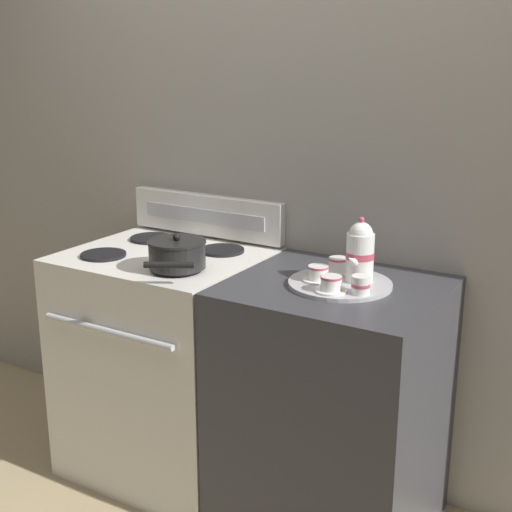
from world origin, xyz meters
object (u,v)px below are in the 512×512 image
teapot (360,252)px  teacup_right (338,265)px  teacup_front (318,273)px  saucepan (177,254)px  teacup_left (331,284)px  creamer_jug (361,285)px  serving_tray (340,284)px  stove (168,363)px

teapot → teacup_right: (-0.10, 0.05, -0.08)m
teacup_right → teacup_front: (-0.02, -0.12, 0.00)m
saucepan → teacup_left: bearing=4.1°
creamer_jug → teacup_front: bearing=163.6°
teacup_front → teacup_left: bearing=-42.6°
serving_tray → teacup_front: 0.08m
serving_tray → teacup_right: 0.12m
teapot → teacup_front: size_ratio=2.08×
teapot → teacup_left: 0.17m
teacup_left → creamer_jug: bearing=16.4°
teacup_left → stove: bearing=172.2°
creamer_jug → saucepan: bearing=-174.2°
teacup_right → teacup_front: bearing=-98.4°
teapot → creamer_jug: 0.15m
stove → teacup_right: teacup_right is taller
serving_tray → teacup_left: size_ratio=3.29×
teapot → teacup_front: teapot is taller
stove → saucepan: bearing=-39.3°
teapot → teacup_front: (-0.12, -0.07, -0.08)m
stove → saucepan: (0.18, -0.15, 0.53)m
saucepan → teacup_right: bearing=25.2°
teacup_front → creamer_jug: size_ratio=1.74×
saucepan → serving_tray: (0.58, 0.15, -0.06)m
teapot → teacup_left: (-0.03, -0.15, -0.08)m
stove → creamer_jug: 1.01m
saucepan → teapot: bearing=17.0°
serving_tray → creamer_jug: (0.11, -0.08, 0.04)m
teapot → creamer_jug: size_ratio=3.62×
teacup_front → creamer_jug: 0.19m
stove → teacup_front: teacup_front is taller
saucepan → teacup_left: (0.59, 0.04, -0.02)m
stove → serving_tray: size_ratio=2.68×
stove → teacup_right: (0.70, 0.10, 0.50)m
stove → teacup_front: (0.69, -0.03, 0.50)m
saucepan → teapot: teapot is taller
stove → teapot: (0.81, 0.04, 0.58)m
serving_tray → saucepan: bearing=-165.7°
serving_tray → teapot: (0.05, 0.04, 0.11)m
saucepan → teacup_left: size_ratio=2.99×
stove → saucepan: size_ratio=2.95×
saucepan → creamer_jug: saucepan is taller
teapot → teacup_front: bearing=-150.0°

